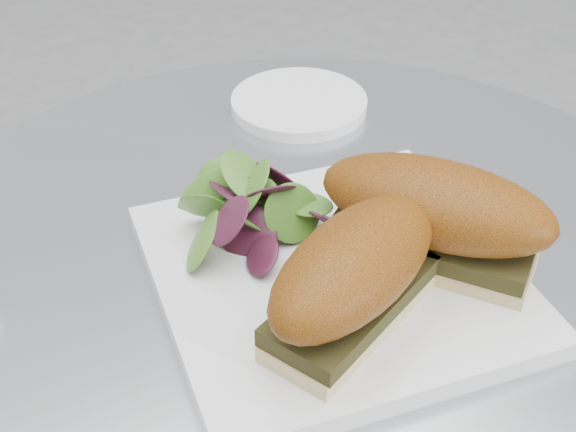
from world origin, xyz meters
name	(u,v)px	position (x,y,z in m)	size (l,w,h in m)	color
plate	(333,276)	(-0.01, -0.04, 0.74)	(0.26, 0.26, 0.02)	white
sandwich_left	(354,275)	(-0.03, -0.10, 0.79)	(0.18, 0.12, 0.08)	beige
sandwich_right	(435,213)	(0.06, -0.07, 0.79)	(0.16, 0.19, 0.08)	beige
salad	(254,200)	(-0.03, 0.03, 0.77)	(0.12, 0.12, 0.05)	#54852B
saucer	(299,103)	(0.12, 0.20, 0.74)	(0.14, 0.14, 0.01)	white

